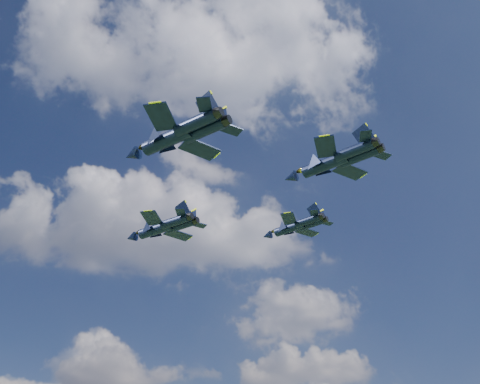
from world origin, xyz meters
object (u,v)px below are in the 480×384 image
jet_left (164,140)px  jet_right (288,229)px  jet_lead (154,230)px  jet_slot (322,165)px

jet_left → jet_right: bearing=0.3°
jet_lead → jet_left: size_ratio=0.88×
jet_lead → jet_left: jet_left is taller
jet_lead → jet_slot: jet_lead is taller
jet_right → jet_left: bearing=-176.3°
jet_lead → jet_left: (3.92, -24.24, 0.51)m
jet_right → jet_slot: jet_right is taller
jet_lead → jet_right: (23.40, 3.98, 2.78)m
jet_lead → jet_right: 23.89m
jet_slot → jet_lead: bearing=88.3°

